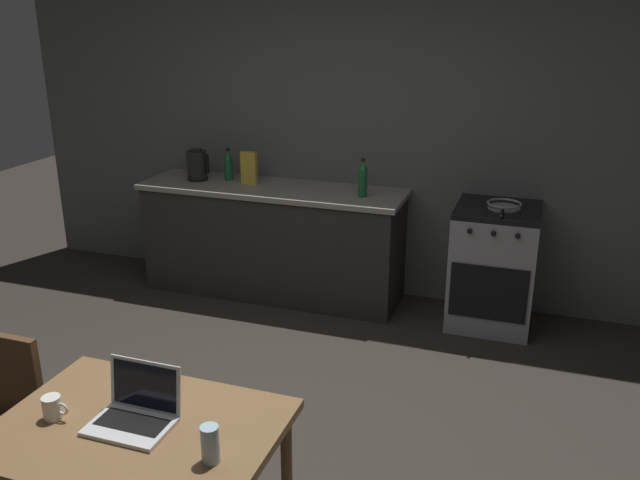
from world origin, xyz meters
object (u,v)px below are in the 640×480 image
object	(u,v)px
laptop	(135,413)
frying_pan	(504,205)
coffee_mug	(53,408)
stove_oven	(493,266)
drinking_glass	(210,444)
electric_kettle	(197,165)
bottle	(363,179)
cereal_box	(249,168)
bottle_b	(228,165)
dining_table	(137,444)

from	to	relation	value
laptop	frying_pan	world-z (taller)	frying_pan
laptop	coffee_mug	world-z (taller)	laptop
coffee_mug	stove_oven	bearing A→B (deg)	63.93
frying_pan	drinking_glass	world-z (taller)	frying_pan
laptop	electric_kettle	xyz separation A→B (m)	(-1.31, 2.90, 0.26)
frying_pan	laptop	bearing A→B (deg)	-112.13
stove_oven	laptop	world-z (taller)	laptop
electric_kettle	drinking_glass	bearing A→B (deg)	-60.53
laptop	electric_kettle	size ratio (longest dim) A/B	1.23
stove_oven	frying_pan	xyz separation A→B (m)	(0.04, -0.03, 0.48)
bottle	coffee_mug	world-z (taller)	bottle
coffee_mug	laptop	bearing A→B (deg)	13.92
electric_kettle	cereal_box	world-z (taller)	cereal_box
laptop	drinking_glass	size ratio (longest dim) A/B	2.19
laptop	bottle	bearing A→B (deg)	92.50
bottle_b	frying_pan	bearing A→B (deg)	-2.79
coffee_mug	cereal_box	xyz separation A→B (m)	(-0.52, 3.01, 0.27)
stove_oven	laptop	distance (m)	3.13
electric_kettle	frying_pan	size ratio (longest dim) A/B	0.62
dining_table	cereal_box	bearing A→B (deg)	106.29
bottle	bottle_b	bearing A→B (deg)	173.76
cereal_box	bottle_b	distance (m)	0.22
dining_table	bottle_b	size ratio (longest dim) A/B	4.19
coffee_mug	drinking_glass	size ratio (longest dim) A/B	0.78
laptop	drinking_glass	xyz separation A→B (m)	(0.39, -0.11, 0.03)
electric_kettle	bottle_b	world-z (taller)	bottle_b
electric_kettle	drinking_glass	xyz separation A→B (m)	(1.71, -3.02, -0.24)
laptop	bottle_b	world-z (taller)	bottle_b
coffee_mug	bottle_b	distance (m)	3.16
frying_pan	bottle_b	size ratio (longest dim) A/B	1.58
electric_kettle	bottle	distance (m)	1.44
cereal_box	bottle_b	size ratio (longest dim) A/B	1.00
frying_pan	cereal_box	world-z (taller)	cereal_box
bottle_b	laptop	bearing A→B (deg)	-70.37
bottle	drinking_glass	distance (m)	2.99
drinking_glass	cereal_box	distance (m)	3.29
dining_table	laptop	bearing A→B (deg)	117.47
bottle	frying_pan	bearing A→B (deg)	1.16
laptop	cereal_box	xyz separation A→B (m)	(-0.85, 2.92, 0.27)
electric_kettle	bottle_b	bearing A→B (deg)	17.89
stove_oven	frying_pan	bearing A→B (deg)	-35.36
dining_table	frying_pan	bearing A→B (deg)	68.29
frying_pan	bottle_b	bearing A→B (deg)	177.21
bottle	bottle_b	world-z (taller)	bottle
dining_table	drinking_glass	xyz separation A→B (m)	(0.38, -0.09, 0.15)
stove_oven	frying_pan	world-z (taller)	frying_pan
laptop	bottle	size ratio (longest dim) A/B	1.09
stove_oven	bottle	size ratio (longest dim) A/B	3.12
dining_table	electric_kettle	world-z (taller)	electric_kettle
drinking_glass	cereal_box	bearing A→B (deg)	112.23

